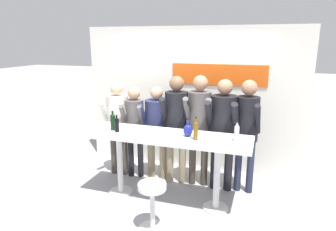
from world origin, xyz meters
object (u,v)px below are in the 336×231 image
person_far_left (118,119)px  wine_bottle_0 (196,130)px  bar_stool (152,200)px  wine_bottle_2 (237,132)px  person_far_right (247,124)px  person_left (135,122)px  person_center_right (199,119)px  decorative_vase (188,130)px  tasting_table (166,144)px  person_center (176,118)px  person_center_left (157,123)px  wine_bottle_3 (117,124)px  person_right (223,124)px  wine_bottle_1 (113,121)px

person_far_left → wine_bottle_0: person_far_left is taller
bar_stool → wine_bottle_2: bearing=40.3°
wine_bottle_2 → person_far_right: bearing=81.8°
bar_stool → person_left: bearing=121.8°
person_center_right → decorative_vase: bearing=-96.1°
tasting_table → wine_bottle_2: bearing=1.2°
bar_stool → wine_bottle_2: (0.90, 0.76, 0.73)m
tasting_table → person_center: (-0.03, 0.62, 0.22)m
decorative_vase → person_center_left: bearing=137.2°
person_center_right → wine_bottle_3: person_center_right is taller
person_right → person_far_right: (0.35, 0.03, 0.02)m
person_center → wine_bottle_2: person_center is taller
person_far_left → wine_bottle_2: 2.14m
person_far_left → wine_bottle_3: 0.83m
bar_stool → wine_bottle_2: wine_bottle_2 is taller
wine_bottle_3 → person_center_left: bearing=68.1°
wine_bottle_3 → person_far_left: bearing=117.4°
person_center_right → decorative_vase: 0.64m
person_right → bar_stool: bearing=-114.8°
person_right → wine_bottle_1: 1.66m
wine_bottle_0 → person_far_left: bearing=155.1°
person_center_right → person_right: bearing=-11.4°
wine_bottle_2 → person_right: bearing=113.7°
tasting_table → person_right: bearing=40.2°
person_center_right → wine_bottle_3: bearing=-148.0°
tasting_table → person_right: person_right is taller
person_far_left → person_center: person_center is taller
wine_bottle_3 → wine_bottle_0: bearing=0.8°
tasting_table → person_center: person_center is taller
person_left → wine_bottle_0: (1.21, -0.71, 0.18)m
person_center → decorative_vase: size_ratio=8.10×
wine_bottle_0 → wine_bottle_3: wine_bottle_0 is taller
person_left → wine_bottle_3: (0.06, -0.72, 0.16)m
bar_stool → person_center_right: bearing=79.5°
decorative_vase → person_center: bearing=120.1°
person_center → person_far_right: person_center is taller
person_center_left → wine_bottle_0: size_ratio=5.02×
tasting_table → person_left: size_ratio=1.52×
wine_bottle_2 → tasting_table: bearing=-178.8°
wine_bottle_1 → person_right: bearing=23.0°
wine_bottle_0 → wine_bottle_3: (-1.16, -0.02, -0.02)m
bar_stool → person_center_left: size_ratio=0.40×
bar_stool → person_right: person_right is taller
person_far_left → person_center_left: size_ratio=1.03×
person_center_right → person_far_right: person_center_right is taller
person_right → wine_bottle_0: size_ratio=5.56×
person_center → person_left: bearing=170.8°
tasting_table → person_center_right: 0.77m
wine_bottle_1 → decorative_vase: wine_bottle_1 is taller
person_center_right → person_right: 0.39m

